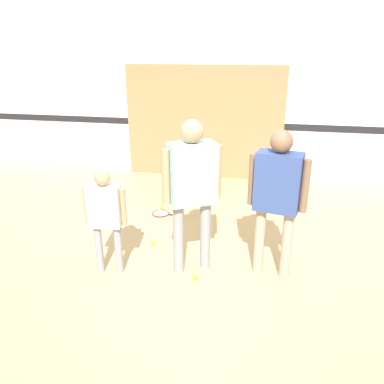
{
  "coord_description": "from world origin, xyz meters",
  "views": [
    {
      "loc": [
        0.69,
        -3.72,
        2.37
      ],
      "look_at": [
        -0.04,
        -0.11,
        0.94
      ],
      "focal_mm": 35.0,
      "sensor_mm": 36.0,
      "label": 1
    }
  ],
  "objects_px": {
    "person_student_left": "(105,211)",
    "racket_spare_on_floor": "(162,214)",
    "person_student_right": "(277,190)",
    "tennis_ball_by_spare_racket": "(162,207)",
    "tennis_ball_near_instructor": "(195,277)",
    "tennis_ball_stray_left": "(153,243)",
    "person_instructor": "(192,182)"
  },
  "relations": [
    {
      "from": "person_student_left",
      "to": "tennis_ball_by_spare_racket",
      "type": "height_order",
      "value": "person_student_left"
    },
    {
      "from": "person_instructor",
      "to": "tennis_ball_near_instructor",
      "type": "relative_size",
      "value": 25.9
    },
    {
      "from": "person_student_left",
      "to": "tennis_ball_near_instructor",
      "type": "xyz_separation_m",
      "value": [
        0.97,
        0.02,
        -0.71
      ]
    },
    {
      "from": "tennis_ball_near_instructor",
      "to": "tennis_ball_stray_left",
      "type": "height_order",
      "value": "same"
    },
    {
      "from": "person_instructor",
      "to": "person_student_left",
      "type": "bearing_deg",
      "value": 166.18
    },
    {
      "from": "person_student_left",
      "to": "racket_spare_on_floor",
      "type": "distance_m",
      "value": 1.77
    },
    {
      "from": "racket_spare_on_floor",
      "to": "tennis_ball_stray_left",
      "type": "height_order",
      "value": "tennis_ball_stray_left"
    },
    {
      "from": "person_student_right",
      "to": "tennis_ball_near_instructor",
      "type": "bearing_deg",
      "value": 32.04
    },
    {
      "from": "person_student_left",
      "to": "tennis_ball_stray_left",
      "type": "xyz_separation_m",
      "value": [
        0.3,
        0.66,
        -0.71
      ]
    },
    {
      "from": "person_instructor",
      "to": "tennis_ball_by_spare_racket",
      "type": "xyz_separation_m",
      "value": [
        -0.79,
        1.56,
        -1.02
      ]
    },
    {
      "from": "person_student_right",
      "to": "tennis_ball_near_instructor",
      "type": "distance_m",
      "value": 1.29
    },
    {
      "from": "person_instructor",
      "to": "racket_spare_on_floor",
      "type": "height_order",
      "value": "person_instructor"
    },
    {
      "from": "person_student_right",
      "to": "racket_spare_on_floor",
      "type": "height_order",
      "value": "person_student_right"
    },
    {
      "from": "person_student_left",
      "to": "tennis_ball_stray_left",
      "type": "height_order",
      "value": "person_student_left"
    },
    {
      "from": "racket_spare_on_floor",
      "to": "tennis_ball_by_spare_racket",
      "type": "relative_size",
      "value": 7.71
    },
    {
      "from": "person_student_left",
      "to": "tennis_ball_stray_left",
      "type": "distance_m",
      "value": 1.01
    },
    {
      "from": "person_instructor",
      "to": "person_student_right",
      "type": "height_order",
      "value": "person_instructor"
    },
    {
      "from": "racket_spare_on_floor",
      "to": "tennis_ball_stray_left",
      "type": "relative_size",
      "value": 7.71
    },
    {
      "from": "person_student_left",
      "to": "tennis_ball_by_spare_racket",
      "type": "distance_m",
      "value": 1.94
    },
    {
      "from": "person_instructor",
      "to": "racket_spare_on_floor",
      "type": "xyz_separation_m",
      "value": [
        -0.74,
        1.37,
        -1.05
      ]
    },
    {
      "from": "tennis_ball_near_instructor",
      "to": "person_student_right",
      "type": "bearing_deg",
      "value": 20.23
    },
    {
      "from": "person_student_left",
      "to": "tennis_ball_by_spare_racket",
      "type": "relative_size",
      "value": 18.2
    },
    {
      "from": "tennis_ball_by_spare_racket",
      "to": "tennis_ball_stray_left",
      "type": "height_order",
      "value": "same"
    },
    {
      "from": "tennis_ball_near_instructor",
      "to": "tennis_ball_by_spare_racket",
      "type": "distance_m",
      "value": 1.98
    },
    {
      "from": "person_instructor",
      "to": "person_student_left",
      "type": "height_order",
      "value": "person_instructor"
    },
    {
      "from": "person_student_left",
      "to": "racket_spare_on_floor",
      "type": "xyz_separation_m",
      "value": [
        0.15,
        1.61,
        -0.73
      ]
    },
    {
      "from": "person_student_left",
      "to": "person_student_right",
      "type": "height_order",
      "value": "person_student_right"
    },
    {
      "from": "person_student_right",
      "to": "racket_spare_on_floor",
      "type": "distance_m",
      "value": 2.3
    },
    {
      "from": "tennis_ball_by_spare_racket",
      "to": "tennis_ball_near_instructor",
      "type": "bearing_deg",
      "value": -63.91
    },
    {
      "from": "person_student_right",
      "to": "racket_spare_on_floor",
      "type": "bearing_deg",
      "value": -26.72
    },
    {
      "from": "person_student_right",
      "to": "tennis_ball_near_instructor",
      "type": "xyz_separation_m",
      "value": [
        -0.8,
        -0.3,
        -0.97
      ]
    },
    {
      "from": "person_student_right",
      "to": "racket_spare_on_floor",
      "type": "relative_size",
      "value": 3.19
    }
  ]
}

